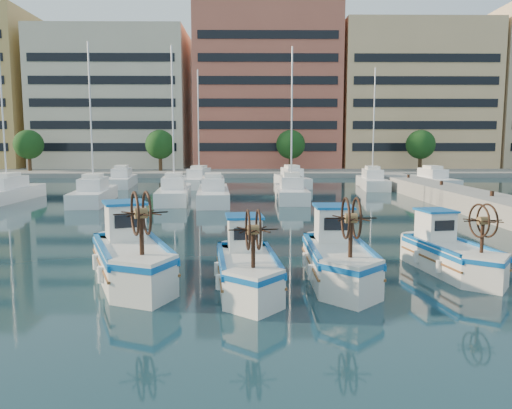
# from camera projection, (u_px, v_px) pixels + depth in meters

# --- Properties ---
(ground) EXTENTS (300.00, 300.00, 0.00)m
(ground) POSITION_uv_depth(u_px,v_px,m) (298.00, 279.00, 16.08)
(ground) COLOR #1B3D47
(ground) RESTS_ON ground
(waterfront) EXTENTS (180.00, 40.00, 25.60)m
(waterfront) POSITION_uv_depth(u_px,v_px,m) (318.00, 101.00, 79.38)
(waterfront) COLOR gray
(waterfront) RESTS_ON ground
(yacht_marina) EXTENTS (38.87, 23.31, 11.50)m
(yacht_marina) POSITION_uv_depth(u_px,v_px,m) (230.00, 187.00, 43.67)
(yacht_marina) COLOR white
(yacht_marina) RESTS_ON ground
(fishing_boat_a) EXTENTS (3.59, 5.06, 3.05)m
(fishing_boat_a) POSITION_uv_depth(u_px,v_px,m) (131.00, 254.00, 15.97)
(fishing_boat_a) COLOR white
(fishing_boat_a) RESTS_ON ground
(fishing_boat_b) EXTENTS (2.11, 4.31, 2.64)m
(fishing_boat_b) POSITION_uv_depth(u_px,v_px,m) (247.00, 264.00, 15.06)
(fishing_boat_b) COLOR white
(fishing_boat_b) RESTS_ON ground
(fishing_boat_c) EXTENTS (1.90, 4.62, 2.88)m
(fishing_boat_c) POSITION_uv_depth(u_px,v_px,m) (338.00, 255.00, 16.00)
(fishing_boat_c) COLOR white
(fishing_boat_c) RESTS_ON ground
(fishing_boat_d) EXTENTS (2.28, 4.20, 2.55)m
(fishing_boat_d) POSITION_uv_depth(u_px,v_px,m) (449.00, 251.00, 16.95)
(fishing_boat_d) COLOR white
(fishing_boat_d) RESTS_ON ground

